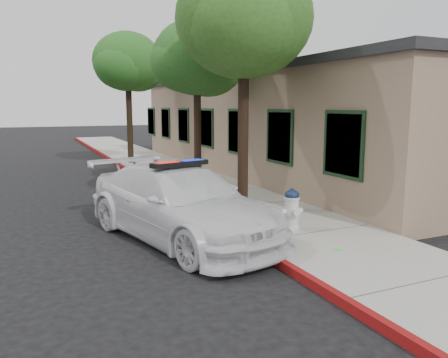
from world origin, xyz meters
TOP-DOWN VIEW (x-y plane):
  - ground at (0.00, 0.00)m, footprint 120.00×120.00m
  - sidewalk at (1.60, 3.00)m, footprint 3.20×60.00m
  - red_curb at (0.06, 3.00)m, footprint 0.14×60.00m
  - clapboard_building at (6.69, 9.00)m, footprint 7.30×20.89m
  - police_car at (-1.00, 1.25)m, footprint 3.59×5.92m
  - fire_hydrant at (1.34, 0.44)m, footprint 0.53×0.46m
  - street_tree_near at (1.24, 2.64)m, footprint 3.48×3.66m
  - street_tree_mid at (1.33, 6.22)m, footprint 3.16×2.91m
  - street_tree_far at (0.74, 13.78)m, footprint 3.45×3.30m

SIDE VIEW (x-z plane):
  - ground at x=0.00m, z-range 0.00..0.00m
  - sidewalk at x=1.60m, z-range 0.00..0.15m
  - red_curb at x=0.06m, z-range 0.00..0.16m
  - fire_hydrant at x=1.34m, z-range 0.15..1.07m
  - police_car at x=-1.00m, z-range -0.06..1.67m
  - clapboard_building at x=6.69m, z-range 0.01..4.25m
  - street_tree_mid at x=1.33m, z-range 1.56..7.11m
  - street_tree_far at x=0.74m, z-range 1.72..7.93m
  - street_tree_near at x=1.24m, z-range 1.72..8.08m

